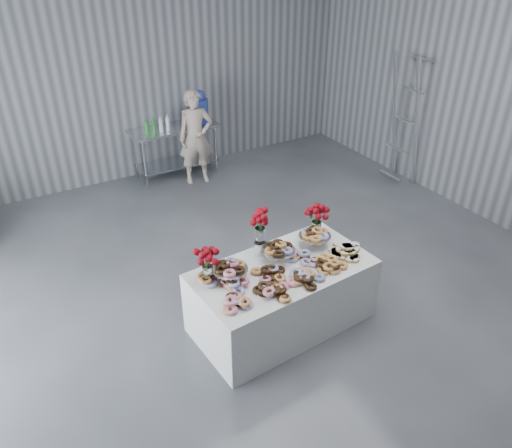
{
  "coord_description": "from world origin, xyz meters",
  "views": [
    {
      "loc": [
        -2.31,
        -3.54,
        3.83
      ],
      "look_at": [
        0.05,
        0.49,
        1.02
      ],
      "focal_mm": 35.0,
      "sensor_mm": 36.0,
      "label": 1
    }
  ],
  "objects_px": {
    "water_jug": "(200,108)",
    "prep_table": "(175,143)",
    "person": "(196,137)",
    "stepladder": "(405,120)",
    "display_table": "(282,296)"
  },
  "relations": [
    {
      "from": "prep_table",
      "to": "stepladder",
      "type": "relative_size",
      "value": 0.69
    },
    {
      "from": "display_table",
      "to": "stepladder",
      "type": "xyz_separation_m",
      "value": [
        3.68,
        2.04,
        0.71
      ]
    },
    {
      "from": "display_table",
      "to": "water_jug",
      "type": "distance_m",
      "value": 4.32
    },
    {
      "from": "display_table",
      "to": "stepladder",
      "type": "bearing_deg",
      "value": 28.94
    },
    {
      "from": "prep_table",
      "to": "person",
      "type": "height_order",
      "value": "person"
    },
    {
      "from": "water_jug",
      "to": "person",
      "type": "height_order",
      "value": "person"
    },
    {
      "from": "water_jug",
      "to": "prep_table",
      "type": "bearing_deg",
      "value": 180.0
    },
    {
      "from": "water_jug",
      "to": "stepladder",
      "type": "xyz_separation_m",
      "value": [
        2.7,
        -2.1,
        -0.06
      ]
    },
    {
      "from": "person",
      "to": "stepladder",
      "type": "xyz_separation_m",
      "value": [
        2.96,
        -1.74,
        0.3
      ]
    },
    {
      "from": "person",
      "to": "water_jug",
      "type": "bearing_deg",
      "value": 65.44
    },
    {
      "from": "water_jug",
      "to": "person",
      "type": "bearing_deg",
      "value": -126.34
    },
    {
      "from": "water_jug",
      "to": "person",
      "type": "relative_size",
      "value": 0.35
    },
    {
      "from": "water_jug",
      "to": "stepladder",
      "type": "relative_size",
      "value": 0.25
    },
    {
      "from": "prep_table",
      "to": "display_table",
      "type": "bearing_deg",
      "value": -96.71
    },
    {
      "from": "prep_table",
      "to": "person",
      "type": "xyz_separation_m",
      "value": [
        0.23,
        -0.36,
        0.17
      ]
    }
  ]
}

